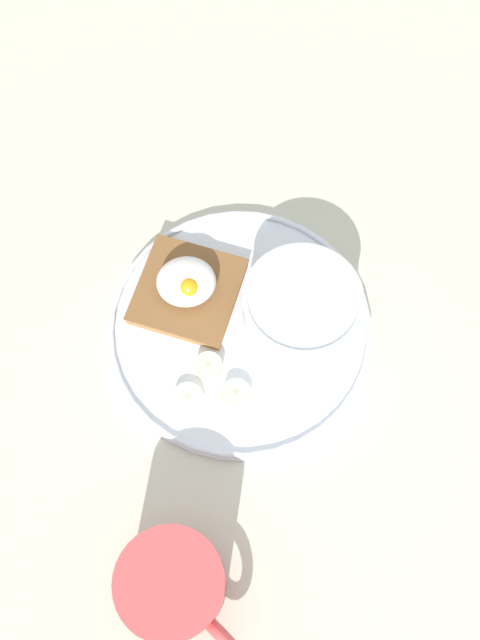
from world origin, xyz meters
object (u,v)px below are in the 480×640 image
object	(u,v)px
toast_slice	(188,291)
coffee_mug	(174,586)
poached_egg	(186,282)
banana_slice_front	(188,398)
banana_slice_left	(236,394)
oatmeal_bowl	(301,312)
banana_slice_back	(208,366)

from	to	relation	value
toast_slice	coffee_mug	size ratio (longest dim) A/B	1.23
toast_slice	poached_egg	world-z (taller)	poached_egg
toast_slice	banana_slice_front	size ratio (longest dim) A/B	4.02
banana_slice_front	banana_slice_left	bearing A→B (deg)	-178.34
toast_slice	coffee_mug	bearing A→B (deg)	86.56
toast_slice	coffee_mug	world-z (taller)	coffee_mug
toast_slice	coffee_mug	xyz separation A→B (cm)	(1.72, 28.57, 2.78)
oatmeal_bowl	banana_slice_back	world-z (taller)	oatmeal_bowl
banana_slice_back	banana_slice_left	bearing A→B (deg)	131.71
oatmeal_bowl	poached_egg	world-z (taller)	oatmeal_bowl
poached_egg	coffee_mug	distance (cm)	28.53
banana_slice_back	coffee_mug	distance (cm)	20.84
toast_slice	banana_slice_front	world-z (taller)	toast_slice
toast_slice	coffee_mug	distance (cm)	28.76
poached_egg	banana_slice_back	distance (cm)	8.72
toast_slice	banana_slice_front	xyz separation A→B (cm)	(0.35, 11.31, -0.32)
banana_slice_front	toast_slice	bearing A→B (deg)	-91.79
oatmeal_bowl	banana_slice_left	xyz separation A→B (cm)	(6.72, 7.11, -2.82)
banana_slice_left	coffee_mug	xyz separation A→B (cm)	(6.15, 17.40, 2.94)
poached_egg	banana_slice_left	world-z (taller)	poached_egg
toast_slice	oatmeal_bowl	bearing A→B (deg)	160.00
banana_slice_front	banana_slice_left	xyz separation A→B (cm)	(-4.78, -0.14, 0.17)
banana_slice_front	poached_egg	bearing A→B (deg)	-91.94
oatmeal_bowl	banana_slice_left	world-z (taller)	oatmeal_bowl
toast_slice	banana_slice_front	bearing A→B (deg)	88.21
toast_slice	poached_egg	xyz separation A→B (cm)	(-0.03, 0.09, 2.40)
banana_slice_left	banana_slice_back	xyz separation A→B (cm)	(2.61, -2.93, 0.02)
poached_egg	banana_slice_back	bearing A→B (deg)	102.41
banana_slice_front	coffee_mug	xyz separation A→B (cm)	(1.36, 17.26, 3.10)
banana_slice_left	banana_slice_back	size ratio (longest dim) A/B	1.02
poached_egg	banana_slice_front	xyz separation A→B (cm)	(0.38, 11.22, -2.72)
banana_slice_front	banana_slice_back	xyz separation A→B (cm)	(-2.17, -3.07, 0.18)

